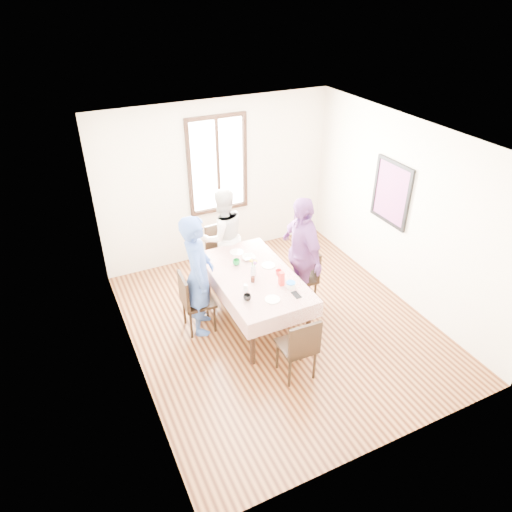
{
  "coord_description": "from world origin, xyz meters",
  "views": [
    {
      "loc": [
        -2.55,
        -4.54,
        4.33
      ],
      "look_at": [
        -0.27,
        0.22,
        1.1
      ],
      "focal_mm": 32.69,
      "sensor_mm": 36.0,
      "label": 1
    }
  ],
  "objects_px": {
    "dining_table": "(254,298)",
    "person_far": "(222,236)",
    "chair_right": "(300,278)",
    "chair_near": "(296,345)",
    "chair_far": "(223,254)",
    "person_left": "(198,276)",
    "chair_left": "(198,301)",
    "person_right": "(301,254)"
  },
  "relations": [
    {
      "from": "dining_table",
      "to": "person_left",
      "type": "distance_m",
      "value": 0.92
    },
    {
      "from": "chair_far",
      "to": "person_left",
      "type": "bearing_deg",
      "value": 50.76
    },
    {
      "from": "chair_right",
      "to": "person_left",
      "type": "xyz_separation_m",
      "value": [
        -1.54,
        0.11,
        0.42
      ]
    },
    {
      "from": "chair_far",
      "to": "person_left",
      "type": "distance_m",
      "value": 1.34
    },
    {
      "from": "chair_far",
      "to": "dining_table",
      "type": "bearing_deg",
      "value": 87.23
    },
    {
      "from": "chair_right",
      "to": "person_far",
      "type": "bearing_deg",
      "value": 38.75
    },
    {
      "from": "chair_right",
      "to": "person_far",
      "type": "relative_size",
      "value": 0.57
    },
    {
      "from": "chair_right",
      "to": "person_far",
      "type": "xyz_separation_m",
      "value": [
        -0.78,
        1.11,
        0.34
      ]
    },
    {
      "from": "chair_near",
      "to": "chair_far",
      "type": "bearing_deg",
      "value": 92.0
    },
    {
      "from": "chair_right",
      "to": "person_far",
      "type": "height_order",
      "value": "person_far"
    },
    {
      "from": "chair_left",
      "to": "person_far",
      "type": "bearing_deg",
      "value": 144.29
    },
    {
      "from": "dining_table",
      "to": "person_left",
      "type": "xyz_separation_m",
      "value": [
        -0.76,
        0.16,
        0.5
      ]
    },
    {
      "from": "person_right",
      "to": "dining_table",
      "type": "bearing_deg",
      "value": -83.73
    },
    {
      "from": "dining_table",
      "to": "chair_left",
      "type": "height_order",
      "value": "chair_left"
    },
    {
      "from": "dining_table",
      "to": "person_right",
      "type": "height_order",
      "value": "person_right"
    },
    {
      "from": "dining_table",
      "to": "chair_right",
      "type": "bearing_deg",
      "value": 3.96
    },
    {
      "from": "chair_right",
      "to": "chair_near",
      "type": "xyz_separation_m",
      "value": [
        -0.78,
        -1.24,
        0.0
      ]
    },
    {
      "from": "chair_left",
      "to": "chair_right",
      "type": "relative_size",
      "value": 1.0
    },
    {
      "from": "chair_far",
      "to": "person_left",
      "type": "xyz_separation_m",
      "value": [
        -0.76,
        -1.03,
        0.42
      ]
    },
    {
      "from": "chair_near",
      "to": "person_left",
      "type": "height_order",
      "value": "person_left"
    },
    {
      "from": "person_far",
      "to": "chair_far",
      "type": "bearing_deg",
      "value": -94.76
    },
    {
      "from": "dining_table",
      "to": "chair_left",
      "type": "relative_size",
      "value": 1.9
    },
    {
      "from": "person_far",
      "to": "person_right",
      "type": "bearing_deg",
      "value": 119.53
    },
    {
      "from": "dining_table",
      "to": "chair_near",
      "type": "bearing_deg",
      "value": -90.0
    },
    {
      "from": "chair_right",
      "to": "person_right",
      "type": "xyz_separation_m",
      "value": [
        -0.02,
        0.0,
        0.42
      ]
    },
    {
      "from": "dining_table",
      "to": "person_far",
      "type": "bearing_deg",
      "value": 90.0
    },
    {
      "from": "chair_left",
      "to": "person_left",
      "type": "bearing_deg",
      "value": 92.09
    },
    {
      "from": "chair_left",
      "to": "person_right",
      "type": "distance_m",
      "value": 1.6
    },
    {
      "from": "dining_table",
      "to": "person_far",
      "type": "distance_m",
      "value": 1.24
    },
    {
      "from": "person_far",
      "to": "dining_table",
      "type": "bearing_deg",
      "value": 85.24
    },
    {
      "from": "chair_left",
      "to": "person_far",
      "type": "relative_size",
      "value": 0.57
    },
    {
      "from": "person_left",
      "to": "chair_far",
      "type": "bearing_deg",
      "value": -17.73
    },
    {
      "from": "dining_table",
      "to": "person_left",
      "type": "relative_size",
      "value": 0.98
    },
    {
      "from": "chair_left",
      "to": "person_far",
      "type": "xyz_separation_m",
      "value": [
        0.78,
        1.0,
        0.34
      ]
    },
    {
      "from": "dining_table",
      "to": "person_far",
      "type": "height_order",
      "value": "person_far"
    },
    {
      "from": "dining_table",
      "to": "chair_far",
      "type": "xyz_separation_m",
      "value": [
        0.0,
        1.19,
        0.08
      ]
    },
    {
      "from": "chair_near",
      "to": "person_left",
      "type": "bearing_deg",
      "value": 121.33
    },
    {
      "from": "dining_table",
      "to": "person_right",
      "type": "xyz_separation_m",
      "value": [
        0.76,
        0.05,
        0.5
      ]
    },
    {
      "from": "chair_left",
      "to": "chair_right",
      "type": "height_order",
      "value": "same"
    },
    {
      "from": "person_left",
      "to": "chair_near",
      "type": "bearing_deg",
      "value": -131.93
    },
    {
      "from": "chair_near",
      "to": "chair_left",
      "type": "bearing_deg",
      "value": 121.99
    },
    {
      "from": "chair_right",
      "to": "chair_near",
      "type": "height_order",
      "value": "same"
    }
  ]
}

